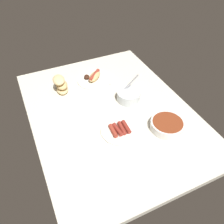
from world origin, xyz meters
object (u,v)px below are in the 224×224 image
bowl_coleslaw (129,96)px  bowl_chili (167,125)px  bread_stack (61,85)px  plate_sausages (120,130)px  plate_hotdog_assembled (94,78)px

bowl_coleslaw → bowl_chili: bearing=-165.9°
bowl_coleslaw → bread_stack: bearing=53.9°
bread_stack → plate_sausages: bread_stack is taller
plate_sausages → plate_hotdog_assembled: bearing=-5.9°
plate_hotdog_assembled → plate_sausages: 50.20cm
bread_stack → bowl_chili: bearing=-142.5°
plate_sausages → bowl_coleslaw: bowl_coleslaw is taller
bowl_chili → bowl_coleslaw: size_ratio=1.16×
bread_stack → bowl_coleslaw: bearing=-126.1°
bread_stack → bowl_coleslaw: 43.58cm
bread_stack → plate_sausages: size_ratio=0.61×
bread_stack → plate_sausages: 50.84cm
plate_sausages → bowl_coleslaw: bearing=-37.8°
bread_stack → bowl_coleslaw: size_ratio=0.80×
bowl_chili → plate_hotdog_assembled: bearing=18.0°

